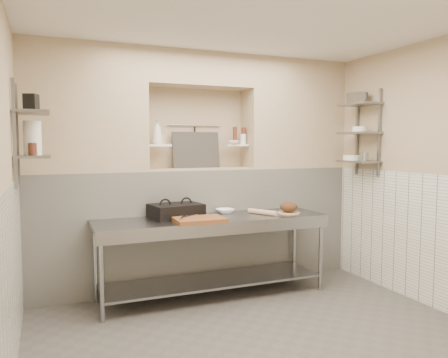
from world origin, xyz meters
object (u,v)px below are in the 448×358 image
cutting_board (199,220)px  jug_left (32,138)px  bottle_soap (157,132)px  rolling_pin (262,212)px  bowl_alcove (233,142)px  mixing_bowl (225,211)px  bread_loaf (289,207)px  panini_press (176,211)px  prep_table (213,240)px

cutting_board → jug_left: size_ratio=1.66×
bottle_soap → rolling_pin: bearing=-28.0°
bottle_soap → bowl_alcove: (0.95, -0.04, -0.12)m
mixing_bowl → bottle_soap: size_ratio=0.77×
rolling_pin → bowl_alcove: bowl_alcove is taller
bread_loaf → bottle_soap: 1.78m
mixing_bowl → rolling_pin: size_ratio=0.56×
mixing_bowl → bread_loaf: size_ratio=1.04×
panini_press → rolling_pin: (0.98, -0.19, -0.05)m
bottle_soap → prep_table: bearing=-48.8°
rolling_pin → jug_left: 2.56m
rolling_pin → bottle_soap: bearing=152.0°
panini_press → mixing_bowl: bearing=-3.3°
panini_press → cutting_board: bearing=-79.0°
mixing_bowl → rolling_pin: 0.44m
cutting_board → jug_left: 1.79m
panini_press → jug_left: jug_left is taller
prep_table → rolling_pin: size_ratio=6.81×
cutting_board → jug_left: jug_left is taller
bottle_soap → bowl_alcove: bearing=-2.7°
cutting_board → bottle_soap: bottle_soap is taller
panini_press → bread_loaf: (1.31, -0.23, 0.00)m
mixing_bowl → bowl_alcove: (0.22, 0.28, 0.81)m
rolling_pin → jug_left: jug_left is taller
panini_press → cutting_board: size_ratio=1.17×
bread_loaf → rolling_pin: bearing=173.4°
prep_table → panini_press: bearing=155.7°
jug_left → bread_loaf: bearing=0.8°
bowl_alcove → rolling_pin: bearing=-75.0°
bowl_alcove → jug_left: (-2.27, -0.61, 0.03)m
rolling_pin → bottle_soap: (-1.09, 0.58, 0.92)m
bowl_alcove → mixing_bowl: bearing=-128.3°
rolling_pin → bowl_alcove: bearing=105.0°
bowl_alcove → jug_left: 2.35m
bread_loaf → jug_left: (-2.74, -0.04, 0.79)m
cutting_board → jug_left: (-1.57, 0.11, 0.85)m
mixing_bowl → bowl_alcove: 0.88m
bottle_soap → cutting_board: bearing=-71.9°
mixing_bowl → bottle_soap: (-0.73, 0.32, 0.93)m
jug_left → rolling_pin: bearing=1.8°
jug_left → bottle_soap: bearing=26.3°
cutting_board → bottle_soap: size_ratio=1.87×
cutting_board → bowl_alcove: (0.70, 0.72, 0.81)m
panini_press → bread_loaf: bearing=-19.3°
prep_table → bottle_soap: bottle_soap is taller
rolling_pin → bottle_soap: bottle_soap is taller
rolling_pin → bowl_alcove: size_ratio=2.53×
panini_press → bowl_alcove: (0.84, 0.34, 0.76)m
cutting_board → mixing_bowl: 0.65m
bowl_alcove → bottle_soap: bearing=177.3°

